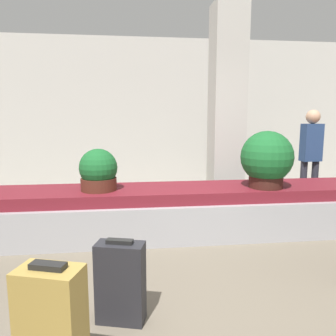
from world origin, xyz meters
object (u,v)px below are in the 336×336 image
(suitcase_0, at_px, (52,334))
(potted_plant_0, at_px, (98,171))
(suitcase_3, at_px, (121,282))
(potted_plant_1, at_px, (267,160))
(traveler_0, at_px, (311,150))
(pillar, at_px, (227,110))

(suitcase_0, height_order, potted_plant_0, potted_plant_0)
(suitcase_0, xyz_separation_m, suitcase_3, (0.34, 0.63, -0.07))
(suitcase_0, distance_m, potted_plant_1, 3.17)
(traveler_0, bearing_deg, suitcase_0, 39.97)
(suitcase_0, height_order, traveler_0, traveler_0)
(suitcase_0, relative_size, potted_plant_0, 1.50)
(suitcase_3, xyz_separation_m, potted_plant_0, (-0.29, 1.73, 0.54))
(suitcase_0, relative_size, traveler_0, 0.47)
(suitcase_3, xyz_separation_m, potted_plant_1, (1.79, 1.63, 0.66))
(pillar, bearing_deg, potted_plant_1, -82.45)
(suitcase_0, relative_size, potted_plant_1, 1.07)
(suitcase_0, distance_m, traveler_0, 4.85)
(suitcase_0, bearing_deg, potted_plant_1, 64.70)
(pillar, relative_size, potted_plant_0, 6.30)
(suitcase_0, distance_m, suitcase_3, 0.72)
(potted_plant_0, bearing_deg, suitcase_0, -91.15)
(pillar, height_order, suitcase_3, pillar)
(traveler_0, bearing_deg, suitcase_3, 37.09)
(potted_plant_0, bearing_deg, traveler_0, 17.44)
(pillar, height_order, potted_plant_0, pillar)
(potted_plant_0, distance_m, traveler_0, 3.51)
(pillar, distance_m, suitcase_3, 3.53)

